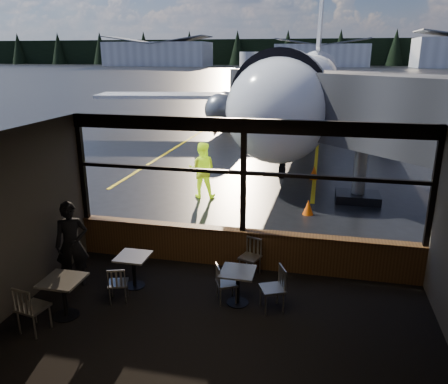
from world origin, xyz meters
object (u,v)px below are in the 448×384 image
(chair_near_n, at_px, (250,258))
(cone_extra, at_px, (308,207))
(chair_near_w, at_px, (227,283))
(chair_near_e, at_px, (272,289))
(chair_mid_s, at_px, (118,283))
(airliner, at_px, (308,46))
(cafe_table_mid, at_px, (134,271))
(cafe_table_left, at_px, (65,298))
(chair_left_s, at_px, (33,308))
(cafe_table_near, at_px, (238,287))
(ground_crew, at_px, (202,170))
(cone_wing, at_px, (216,127))
(passenger, at_px, (72,245))
(jet_bridge, at_px, (383,135))
(cone_nose, at_px, (314,173))

(chair_near_n, relative_size, cone_extra, 1.85)
(chair_near_w, height_order, cone_extra, chair_near_w)
(chair_near_e, bearing_deg, chair_mid_s, 72.16)
(airliner, distance_m, cafe_table_mid, 22.00)
(airliner, height_order, chair_near_e, airliner)
(cafe_table_left, relative_size, chair_near_w, 0.97)
(chair_left_s, bearing_deg, cafe_table_near, 37.19)
(cafe_table_near, xyz_separation_m, cafe_table_left, (-3.12, -1.16, 0.03))
(airliner, bearing_deg, cafe_table_near, -89.18)
(cafe_table_left, height_order, chair_near_n, chair_near_n)
(cafe_table_left, height_order, ground_crew, ground_crew)
(cafe_table_near, bearing_deg, ground_crew, 110.99)
(cone_wing, bearing_deg, chair_left_s, -84.92)
(ground_crew, bearing_deg, chair_left_s, 77.84)
(chair_near_n, relative_size, chair_left_s, 0.91)
(chair_near_n, relative_size, passenger, 0.47)
(airliner, distance_m, chair_near_e, 22.09)
(chair_near_e, bearing_deg, ground_crew, 1.53)
(cafe_table_near, xyz_separation_m, chair_near_n, (0.05, 1.21, 0.07))
(jet_bridge, bearing_deg, chair_near_w, -117.15)
(cafe_table_mid, bearing_deg, cafe_table_near, -4.69)
(chair_near_e, distance_m, cone_wing, 21.28)
(cafe_table_left, bearing_deg, chair_near_e, 15.83)
(cafe_table_near, distance_m, chair_left_s, 3.80)
(chair_near_n, bearing_deg, airliner, -71.29)
(passenger, bearing_deg, cone_extra, 20.67)
(jet_bridge, relative_size, chair_near_n, 12.20)
(airliner, relative_size, chair_near_w, 42.47)
(chair_near_n, height_order, chair_left_s, chair_left_s)
(ground_crew, bearing_deg, cone_nose, -146.09)
(airliner, xyz_separation_m, cone_nose, (0.94, -11.67, -5.09))
(cone_extra, bearing_deg, cafe_table_left, -122.75)
(cafe_table_mid, xyz_separation_m, cafe_table_left, (-0.82, -1.35, 0.03))
(chair_left_s, relative_size, cone_nose, 1.86)
(chair_left_s, height_order, passenger, passenger)
(chair_mid_s, height_order, cone_wing, chair_mid_s)
(chair_near_w, distance_m, chair_left_s, 3.61)
(airliner, relative_size, chair_mid_s, 44.11)
(chair_mid_s, height_order, chair_left_s, chair_left_s)
(jet_bridge, bearing_deg, cafe_table_near, -115.56)
(passenger, bearing_deg, airliner, 51.15)
(cafe_table_left, bearing_deg, chair_near_n, 36.87)
(chair_near_n, relative_size, cone_nose, 1.69)
(chair_near_n, bearing_deg, jet_bridge, -100.13)
(chair_near_n, relative_size, cone_wing, 1.63)
(cafe_table_mid, distance_m, cone_wing, 20.37)
(cone_nose, relative_size, cone_wing, 0.97)
(cafe_table_left, relative_size, passenger, 0.42)
(cafe_table_left, bearing_deg, jet_bridge, 51.75)
(cafe_table_near, xyz_separation_m, ground_crew, (-2.53, 6.59, 0.60))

